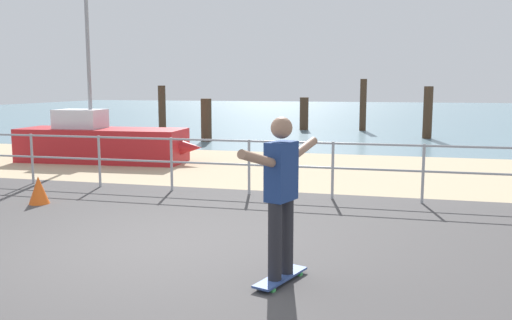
{
  "coord_description": "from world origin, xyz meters",
  "views": [
    {
      "loc": [
        3.04,
        -6.08,
        2.05
      ],
      "look_at": [
        0.97,
        2.0,
        0.9
      ],
      "focal_mm": 38.39,
      "sensor_mm": 36.0,
      "label": 1
    }
  ],
  "objects_px": {
    "skateboard": "(281,277)",
    "skateboarder": "(281,187)",
    "sailboat": "(108,143)",
    "traffic_cone": "(39,191)"
  },
  "relations": [
    {
      "from": "skateboard",
      "to": "sailboat",
      "type": "bearing_deg",
      "value": 129.45
    },
    {
      "from": "skateboard",
      "to": "skateboarder",
      "type": "bearing_deg",
      "value": 135.0
    },
    {
      "from": "skateboard",
      "to": "traffic_cone",
      "type": "distance_m",
      "value": 5.49
    },
    {
      "from": "skateboarder",
      "to": "traffic_cone",
      "type": "distance_m",
      "value": 5.54
    },
    {
      "from": "skateboard",
      "to": "skateboarder",
      "type": "height_order",
      "value": "skateboarder"
    },
    {
      "from": "sailboat",
      "to": "skateboarder",
      "type": "height_order",
      "value": "sailboat"
    },
    {
      "from": "skateboarder",
      "to": "skateboard",
      "type": "bearing_deg",
      "value": -45.0
    },
    {
      "from": "sailboat",
      "to": "skateboarder",
      "type": "relative_size",
      "value": 3.52
    },
    {
      "from": "sailboat",
      "to": "skateboard",
      "type": "bearing_deg",
      "value": -50.55
    },
    {
      "from": "skateboarder",
      "to": "traffic_cone",
      "type": "xyz_separation_m",
      "value": [
        -4.8,
        2.65,
        -0.77
      ]
    }
  ]
}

